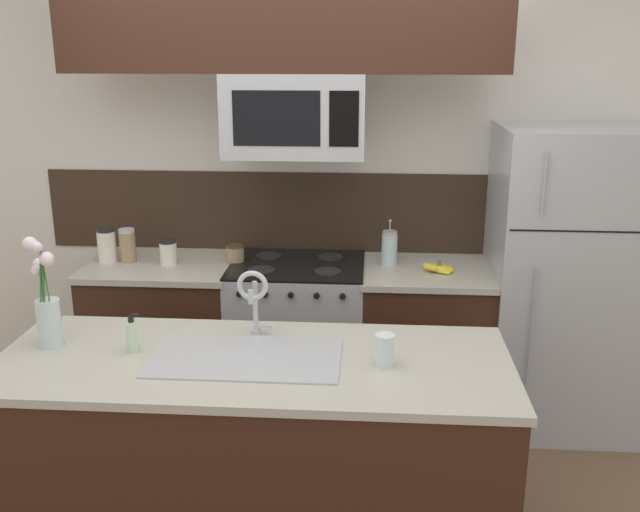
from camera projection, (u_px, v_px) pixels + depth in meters
The scene contains 21 objects.
ground_plane at pixel (279, 500), 3.45m from camera, with size 10.00×10.00×0.00m, color brown.
rear_partition at pixel (353, 186), 4.28m from camera, with size 5.20×0.10×2.60m, color silver.
splash_band at pixel (302, 212), 4.29m from camera, with size 3.11×0.01×0.48m, color #332319.
back_counter_left at pixel (166, 336), 4.23m from camera, with size 0.85×0.65×0.91m.
back_counter_right at pixel (424, 343), 4.13m from camera, with size 0.74×0.65×0.91m.
stove_range at pixel (298, 339), 4.18m from camera, with size 0.76×0.64×0.93m.
microwave at pixel (295, 115), 3.79m from camera, with size 0.74×0.40×0.43m.
upper_cabinet_band at pixel (283, 12), 3.61m from camera, with size 2.29×0.34×0.60m, color #381E14.
refrigerator at pixel (564, 280), 3.98m from camera, with size 0.82×0.74×1.71m.
storage_jar_tall at pixel (107, 245), 4.09m from camera, with size 0.10×0.10×0.20m.
storage_jar_medium at pixel (127, 245), 4.11m from camera, with size 0.09×0.09×0.19m.
storage_jar_short at pixel (168, 252), 4.06m from camera, with size 0.10×0.10×0.14m.
storage_jar_squat at pixel (235, 254), 4.09m from camera, with size 0.10×0.10×0.11m.
banana_bunch at pixel (439, 268), 3.93m from camera, with size 0.19×0.15×0.08m.
french_press at pixel (389, 248), 4.04m from camera, with size 0.09×0.09×0.27m.
island_counter at pixel (256, 458), 2.99m from camera, with size 2.07×0.81×0.91m.
kitchen_sink at pixel (246, 374), 2.88m from camera, with size 0.76×0.43×0.16m.
sink_faucet at pixel (253, 294), 3.00m from camera, with size 0.14×0.14×0.31m.
dish_soap_bottle at pixel (132, 336), 2.90m from camera, with size 0.06×0.05×0.16m.
drinking_glass at pixel (385, 350), 2.78m from camera, with size 0.08×0.08×0.13m.
flower_vase at pixel (47, 307), 2.93m from camera, with size 0.13×0.15×0.48m.
Camera 1 is at (0.41, -2.94, 2.12)m, focal length 40.00 mm.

